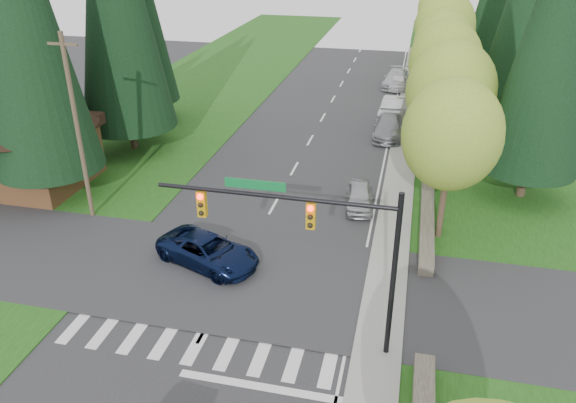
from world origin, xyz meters
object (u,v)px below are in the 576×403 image
(suv_navy, at_px, (208,251))
(parked_car_a, at_px, (360,197))
(parked_car_e, at_px, (396,79))
(parked_car_d, at_px, (398,82))
(parked_car_b, at_px, (389,127))
(parked_car_c, at_px, (393,108))

(suv_navy, distance_m, parked_car_a, 9.87)
(parked_car_e, bearing_deg, parked_car_d, -68.40)
(parked_car_b, bearing_deg, parked_car_a, -93.74)
(parked_car_a, height_order, parked_car_c, parked_car_c)
(suv_navy, bearing_deg, parked_car_a, -18.51)
(suv_navy, relative_size, parked_car_a, 1.36)
(parked_car_c, bearing_deg, parked_car_b, -84.24)
(parked_car_b, bearing_deg, parked_car_c, 90.02)
(parked_car_c, relative_size, parked_car_d, 1.22)
(suv_navy, xyz_separation_m, parked_car_d, (7.13, 33.40, -0.03))
(parked_car_b, bearing_deg, parked_car_d, 90.02)
(suv_navy, distance_m, parked_car_b, 20.92)
(parked_car_a, bearing_deg, suv_navy, -136.32)
(parked_car_d, height_order, parked_car_e, parked_car_e)
(parked_car_a, xyz_separation_m, parked_car_d, (0.79, 25.83, 0.04))
(parked_car_a, distance_m, parked_car_c, 16.85)
(parked_car_d, bearing_deg, parked_car_c, -87.95)
(suv_navy, xyz_separation_m, parked_car_e, (6.87, 34.24, 0.06))
(suv_navy, distance_m, parked_car_d, 34.15)
(suv_navy, height_order, parked_car_d, suv_navy)
(parked_car_a, bearing_deg, parked_car_e, 82.42)
(parked_car_c, distance_m, parked_car_e, 9.84)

